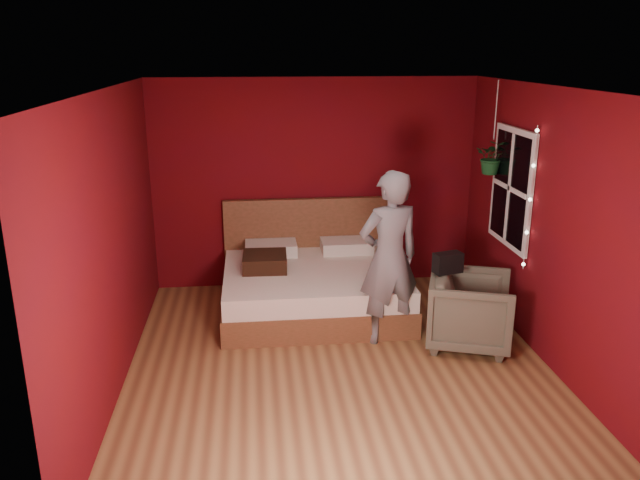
{
  "coord_description": "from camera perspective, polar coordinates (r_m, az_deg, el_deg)",
  "views": [
    {
      "loc": [
        -0.77,
        -5.33,
        2.93
      ],
      "look_at": [
        -0.14,
        0.4,
        1.15
      ],
      "focal_mm": 35.0,
      "sensor_mm": 36.0,
      "label": 1
    }
  ],
  "objects": [
    {
      "name": "handbag",
      "position": [
        6.42,
        11.61,
        -2.05
      ],
      "size": [
        0.31,
        0.21,
        0.21
      ],
      "primitive_type": "cube",
      "rotation": [
        0.0,
        0.0,
        0.26
      ],
      "color": "black",
      "rests_on": "armchair"
    },
    {
      "name": "hanging_plant",
      "position": [
        7.22,
        15.47,
        7.34
      ],
      "size": [
        0.44,
        0.42,
        1.02
      ],
      "color": "silver",
      "rests_on": "room_walls"
    },
    {
      "name": "person",
      "position": [
        6.32,
        6.32,
        -1.66
      ],
      "size": [
        0.74,
        0.58,
        1.8
      ],
      "primitive_type": "imported",
      "rotation": [
        0.0,
        0.0,
        3.38
      ],
      "color": "slate",
      "rests_on": "ground"
    },
    {
      "name": "floor",
      "position": [
        6.13,
        1.73,
        -11.35
      ],
      "size": [
        4.5,
        4.5,
        0.0
      ],
      "primitive_type": "plane",
      "color": "olive",
      "rests_on": "ground"
    },
    {
      "name": "throw_pillow",
      "position": [
        7.1,
        -5.07,
        -1.98
      ],
      "size": [
        0.51,
        0.51,
        0.18
      ],
      "primitive_type": "cube",
      "rotation": [
        0.0,
        0.0,
        -0.03
      ],
      "color": "#321C10",
      "rests_on": "bed"
    },
    {
      "name": "window",
      "position": [
        6.96,
        17.07,
        4.57
      ],
      "size": [
        0.05,
        0.97,
        1.27
      ],
      "color": "white",
      "rests_on": "room_walls"
    },
    {
      "name": "fairy_lights",
      "position": [
        6.48,
        18.66,
        3.53
      ],
      "size": [
        0.04,
        0.04,
        1.45
      ],
      "color": "silver",
      "rests_on": "room_walls"
    },
    {
      "name": "armchair",
      "position": [
        6.54,
        13.56,
        -6.3
      ],
      "size": [
        1.04,
        1.03,
        0.75
      ],
      "primitive_type": "imported",
      "rotation": [
        0.0,
        0.0,
        1.24
      ],
      "color": "#565444",
      "rests_on": "ground"
    },
    {
      "name": "room_walls",
      "position": [
        5.53,
        1.89,
        4.11
      ],
      "size": [
        4.04,
        4.54,
        2.62
      ],
      "color": "#5C090B",
      "rests_on": "ground"
    },
    {
      "name": "bed",
      "position": [
        7.28,
        -0.64,
        -4.03
      ],
      "size": [
        2.07,
        1.76,
        1.14
      ],
      "color": "brown",
      "rests_on": "ground"
    }
  ]
}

